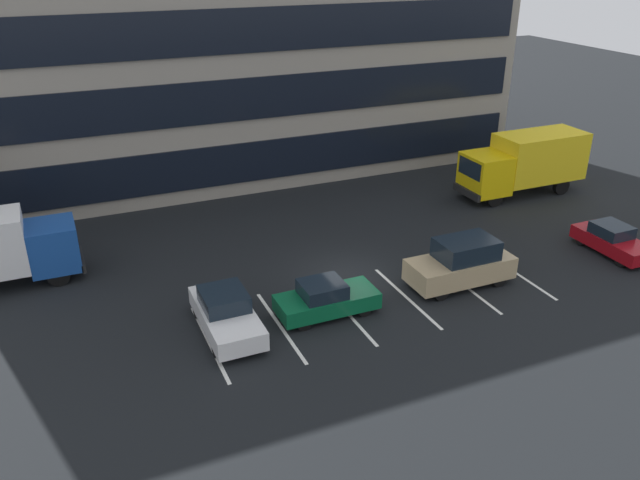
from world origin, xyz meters
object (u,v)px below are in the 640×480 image
object	(u,v)px
sedan_white	(226,313)
suv_tan	(462,263)
box_truck_yellow_all	(525,161)
sedan_maroon	(612,240)
sedan_forest	(326,299)

from	to	relation	value
sedan_white	suv_tan	distance (m)	10.29
box_truck_yellow_all	sedan_maroon	world-z (taller)	box_truck_yellow_all
box_truck_yellow_all	suv_tan	bearing A→B (deg)	-141.10
sedan_maroon	sedan_white	bearing A→B (deg)	177.78
sedan_forest	suv_tan	size ratio (longest dim) A/B	0.88
sedan_maroon	sedan_forest	xyz separation A→B (m)	(-14.68, 0.31, 0.03)
sedan_maroon	box_truck_yellow_all	bearing A→B (deg)	80.84
sedan_forest	suv_tan	xyz separation A→B (m)	(6.33, -0.03, 0.31)
suv_tan	sedan_white	bearing A→B (deg)	177.51
box_truck_yellow_all	sedan_forest	distance (m)	17.81
sedan_white	suv_tan	xyz separation A→B (m)	(10.27, -0.45, 0.24)
sedan_maroon	sedan_forest	distance (m)	14.69
sedan_white	suv_tan	bearing A→B (deg)	-2.49
sedan_white	sedan_forest	size ratio (longest dim) A/B	1.10
sedan_maroon	sedan_forest	world-z (taller)	sedan_forest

